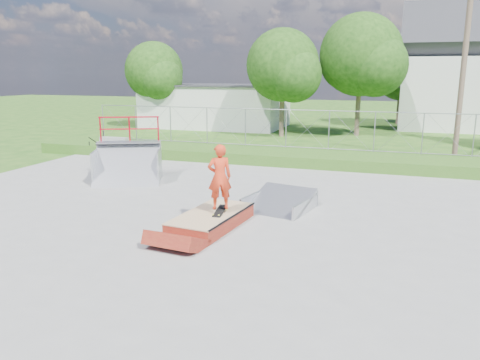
# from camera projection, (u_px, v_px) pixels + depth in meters

# --- Properties ---
(ground) EXTENTS (120.00, 120.00, 0.00)m
(ground) POSITION_uv_depth(u_px,v_px,m) (197.00, 224.00, 12.50)
(ground) COLOR #235117
(ground) RESTS_ON ground
(concrete_pad) EXTENTS (20.00, 16.00, 0.04)m
(concrete_pad) POSITION_uv_depth(u_px,v_px,m) (197.00, 223.00, 12.50)
(concrete_pad) COLOR gray
(concrete_pad) RESTS_ON ground
(grass_berm) EXTENTS (24.00, 3.00, 0.50)m
(grass_berm) POSITION_uv_depth(u_px,v_px,m) (280.00, 156.00, 21.23)
(grass_berm) COLOR #235117
(grass_berm) RESTS_ON ground
(grind_box) EXTENTS (1.58, 2.79, 0.39)m
(grind_box) POSITION_uv_depth(u_px,v_px,m) (211.00, 220.00, 12.20)
(grind_box) COLOR maroon
(grind_box) RESTS_ON concrete_pad
(quarter_pipe) EXTENTS (2.94, 2.75, 2.34)m
(quarter_pipe) POSITION_uv_depth(u_px,v_px,m) (127.00, 151.00, 16.98)
(quarter_pipe) COLOR #ABADB3
(quarter_pipe) RESTS_ON concrete_pad
(flat_bank_ramp) EXTENTS (2.06, 2.15, 0.53)m
(flat_bank_ramp) POSITION_uv_depth(u_px,v_px,m) (279.00, 201.00, 13.73)
(flat_bank_ramp) COLOR #ABADB3
(flat_bank_ramp) RESTS_ON concrete_pad
(skateboard) EXTENTS (0.29, 0.81, 0.13)m
(skateboard) POSITION_uv_depth(u_px,v_px,m) (220.00, 211.00, 12.13)
(skateboard) COLOR black
(skateboard) RESTS_ON grind_box
(skater) EXTENTS (0.74, 0.66, 1.69)m
(skater) POSITION_uv_depth(u_px,v_px,m) (220.00, 180.00, 11.95)
(skater) COLOR red
(skater) RESTS_ON grind_box
(concrete_stairs) EXTENTS (1.50, 1.60, 0.80)m
(concrete_stairs) POSITION_uv_depth(u_px,v_px,m) (109.00, 146.00, 23.08)
(concrete_stairs) COLOR gray
(concrete_stairs) RESTS_ON ground
(chain_link_fence) EXTENTS (20.00, 0.06, 1.80)m
(chain_link_fence) POSITION_uv_depth(u_px,v_px,m) (286.00, 129.00, 21.90)
(chain_link_fence) COLOR gray
(chain_link_fence) RESTS_ON grass_berm
(utility_building_flat) EXTENTS (10.00, 6.00, 3.00)m
(utility_building_flat) POSITION_uv_depth(u_px,v_px,m) (216.00, 106.00, 34.97)
(utility_building_flat) COLOR silver
(utility_building_flat) RESTS_ON ground
(gable_house) EXTENTS (8.40, 6.08, 8.94)m
(gable_house) POSITION_uv_depth(u_px,v_px,m) (461.00, 74.00, 32.91)
(gable_house) COLOR silver
(gable_house) RESTS_ON ground
(utility_pole) EXTENTS (0.24, 0.24, 8.00)m
(utility_pole) POSITION_uv_depth(u_px,v_px,m) (463.00, 72.00, 20.39)
(utility_pole) COLOR brown
(utility_pole) RESTS_ON ground
(tree_left_near) EXTENTS (4.76, 4.48, 6.65)m
(tree_left_near) POSITION_uv_depth(u_px,v_px,m) (286.00, 68.00, 28.58)
(tree_left_near) COLOR brown
(tree_left_near) RESTS_ON ground
(tree_center) EXTENTS (5.44, 5.12, 7.60)m
(tree_center) POSITION_uv_depth(u_px,v_px,m) (365.00, 58.00, 28.88)
(tree_center) COLOR brown
(tree_center) RESTS_ON ground
(tree_left_far) EXTENTS (4.42, 4.16, 6.18)m
(tree_left_far) POSITION_uv_depth(u_px,v_px,m) (156.00, 73.00, 33.60)
(tree_left_far) COLOR brown
(tree_left_far) RESTS_ON ground
(tree_back_mid) EXTENTS (4.08, 3.84, 5.70)m
(tree_back_mid) POSITION_uv_depth(u_px,v_px,m) (404.00, 77.00, 35.84)
(tree_back_mid) COLOR brown
(tree_back_mid) RESTS_ON ground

